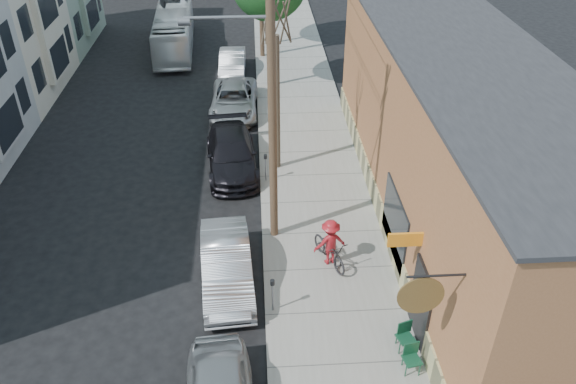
{
  "coord_description": "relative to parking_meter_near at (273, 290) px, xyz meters",
  "views": [
    {
      "loc": [
        1.96,
        -12.27,
        13.04
      ],
      "look_at": [
        3.0,
        4.75,
        1.5
      ],
      "focal_mm": 35.0,
      "sensor_mm": 36.0,
      "label": 1
    }
  ],
  "objects": [
    {
      "name": "cafe_building",
      "position": [
        6.74,
        4.79,
        2.32
      ],
      "size": [
        6.6,
        20.2,
        6.61
      ],
      "color": "#945B37",
      "rests_on": "ground"
    },
    {
      "name": "bus",
      "position": [
        -5.51,
        24.16,
        0.34
      ],
      "size": [
        2.8,
        9.6,
        2.64
      ],
      "primitive_type": "imported",
      "rotation": [
        0.0,
        0.0,
        0.06
      ],
      "color": "white",
      "rests_on": "ground"
    },
    {
      "name": "car_1",
      "position": [
        -1.45,
        1.47,
        -0.23
      ],
      "size": [
        1.96,
        4.69,
        1.51
      ],
      "primitive_type": "imported",
      "rotation": [
        0.0,
        0.0,
        0.08
      ],
      "color": "#B4B5BC",
      "rests_on": "ground"
    },
    {
      "name": "cyclist",
      "position": [
        2.03,
        2.15,
        0.04
      ],
      "size": [
        1.25,
        0.91,
        1.74
      ],
      "primitive_type": "imported",
      "rotation": [
        0.0,
        0.0,
        3.4
      ],
      "color": "maroon",
      "rests_on": "sidewalk"
    },
    {
      "name": "sidewalk",
      "position": [
        2.0,
        10.79,
        -0.91
      ],
      "size": [
        4.5,
        58.0,
        0.15
      ],
      "primitive_type": "cube",
      "color": "gray",
      "rests_on": "ground"
    },
    {
      "name": "car_3",
      "position": [
        -1.45,
        14.38,
        -0.28
      ],
      "size": [
        2.49,
        5.14,
        1.41
      ],
      "primitive_type": "imported",
      "rotation": [
        0.0,
        0.0,
        -0.03
      ],
      "color": "gray",
      "rests_on": "ground"
    },
    {
      "name": "patio_chair_a",
      "position": [
        3.73,
        -2.53,
        -0.39
      ],
      "size": [
        0.6,
        0.6,
        0.88
      ],
      "primitive_type": null,
      "rotation": [
        0.0,
        0.0,
        0.22
      ],
      "color": "#12402A",
      "rests_on": "sidewalk"
    },
    {
      "name": "car_4",
      "position": [
        -1.65,
        19.54,
        -0.28
      ],
      "size": [
        1.54,
        4.27,
        1.4
      ],
      "primitive_type": "imported",
      "rotation": [
        0.0,
        0.0,
        -0.01
      ],
      "color": "#A4A6AB",
      "rests_on": "ground"
    },
    {
      "name": "parking_meter_near",
      "position": [
        0.0,
        0.0,
        0.0
      ],
      "size": [
        0.14,
        0.14,
        1.24
      ],
      "color": "slate",
      "rests_on": "sidewalk"
    },
    {
      "name": "patio_chair_b",
      "position": [
        3.73,
        -1.76,
        -0.39
      ],
      "size": [
        0.63,
        0.63,
        0.88
      ],
      "primitive_type": null,
      "rotation": [
        0.0,
        0.0,
        0.32
      ],
      "color": "#12402A",
      "rests_on": "sidewalk"
    },
    {
      "name": "car_2",
      "position": [
        -1.45,
        8.76,
        -0.23
      ],
      "size": [
        2.55,
        5.33,
        1.5
      ],
      "primitive_type": "imported",
      "rotation": [
        0.0,
        0.0,
        0.09
      ],
      "color": "black",
      "rests_on": "ground"
    },
    {
      "name": "ground",
      "position": [
        -2.25,
        -0.21,
        -0.98
      ],
      "size": [
        120.0,
        120.0,
        0.0
      ],
      "primitive_type": "plane",
      "color": "black"
    },
    {
      "name": "utility_pole_near",
      "position": [
        0.14,
        3.83,
        4.43
      ],
      "size": [
        3.57,
        0.28,
        10.0
      ],
      "color": "#503A28",
      "rests_on": "sidewalk"
    },
    {
      "name": "cyclist_bike",
      "position": [
        2.03,
        2.15,
        -0.31
      ],
      "size": [
        1.43,
        2.12,
        1.05
      ],
      "primitive_type": "imported",
      "rotation": [
        0.0,
        0.0,
        0.41
      ],
      "color": "black",
      "rests_on": "sidewalk"
    },
    {
      "name": "tree_bare",
      "position": [
        0.55,
        8.59,
        2.1
      ],
      "size": [
        0.24,
        0.24,
        5.87
      ],
      "color": "#44392C",
      "rests_on": "sidewalk"
    },
    {
      "name": "parking_meter_far",
      "position": [
        0.0,
        7.49,
        0.0
      ],
      "size": [
        0.14,
        0.14,
        1.24
      ],
      "color": "slate",
      "rests_on": "sidewalk"
    }
  ]
}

